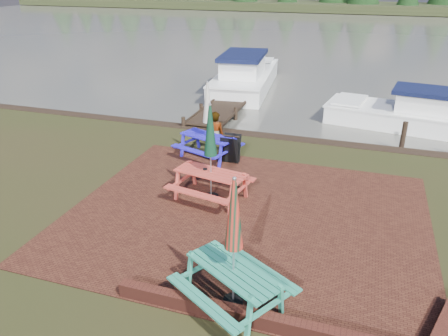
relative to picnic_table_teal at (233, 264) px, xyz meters
name	(u,v)px	position (x,y,z in m)	size (l,w,h in m)	color
ground	(235,237)	(-0.64, 2.20, -0.93)	(120.00, 120.00, 0.00)	black
paving	(246,216)	(-0.64, 3.20, -0.92)	(9.00, 7.50, 0.02)	#3A1A12
brick_wall	(312,324)	(1.51, -0.22, -0.78)	(6.21, 1.79, 0.30)	#4C1E16
water	(346,35)	(-0.64, 39.20, -0.93)	(120.00, 60.00, 0.02)	#4A483F
picnic_table_teal	(233,264)	(0.00, 0.00, 0.00)	(2.50, 2.43, 2.65)	#2A8A70
picnic_table_red	(211,168)	(-1.81, 3.80, 0.02)	(2.23, 2.06, 2.69)	#C53F32
picnic_table_blue	(208,132)	(-2.87, 6.50, -0.02)	(2.29, 2.16, 2.58)	#251BD0
chalkboard	(231,149)	(-2.05, 6.36, -0.45)	(0.58, 0.54, 0.93)	black
jetty	(234,98)	(-4.14, 13.48, -0.81)	(1.76, 9.08, 1.00)	black
boat_jetty	(245,77)	(-4.40, 16.47, -0.45)	(3.44, 8.03, 2.26)	white
boat_near	(415,115)	(3.91, 12.50, -0.58)	(7.03, 3.36, 1.83)	white
person	(215,112)	(-3.31, 8.46, 0.05)	(0.72, 0.47, 1.96)	gray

